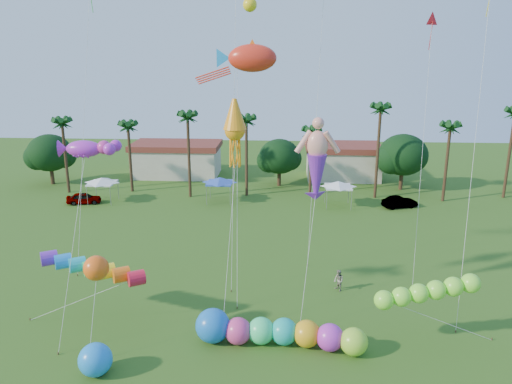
# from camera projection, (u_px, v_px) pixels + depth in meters

# --- Properties ---
(tree_line) EXTENTS (69.46, 8.91, 11.00)m
(tree_line) POSITION_uv_depth(u_px,v_px,m) (299.00, 156.00, 65.28)
(tree_line) COLOR #3A2819
(tree_line) RESTS_ON ground
(buildings_row) EXTENTS (35.00, 7.00, 4.00)m
(buildings_row) POSITION_uv_depth(u_px,v_px,m) (251.00, 163.00, 72.05)
(buildings_row) COLOR beige
(buildings_row) RESTS_ON ground
(tent_row) EXTENTS (31.00, 4.00, 0.60)m
(tent_row) POSITION_uv_depth(u_px,v_px,m) (219.00, 181.00, 58.90)
(tent_row) COLOR white
(tent_row) RESTS_ON ground
(car_a) EXTENTS (4.21, 2.43, 1.35)m
(car_a) POSITION_uv_depth(u_px,v_px,m) (84.00, 198.00, 59.40)
(car_a) COLOR #4C4C54
(car_a) RESTS_ON ground
(car_b) EXTENTS (4.31, 2.63, 1.34)m
(car_b) POSITION_uv_depth(u_px,v_px,m) (400.00, 202.00, 57.88)
(car_b) COLOR #4C4C54
(car_b) RESTS_ON ground
(spectator_b) EXTENTS (0.95, 1.02, 1.67)m
(spectator_b) POSITION_uv_depth(u_px,v_px,m) (339.00, 281.00, 37.76)
(spectator_b) COLOR gray
(spectator_b) RESTS_ON ground
(caterpillar_inflatable) EXTENTS (10.66, 2.93, 2.17)m
(caterpillar_inflatable) POSITION_uv_depth(u_px,v_px,m) (274.00, 332.00, 30.73)
(caterpillar_inflatable) COLOR #DD3A85
(caterpillar_inflatable) RESTS_ON ground
(blue_ball) EXTENTS (1.90, 1.90, 1.90)m
(blue_ball) POSITION_uv_depth(u_px,v_px,m) (95.00, 360.00, 27.92)
(blue_ball) COLOR #1A83EB
(blue_ball) RESTS_ON ground
(rainbow_tube) EXTENTS (9.47, 3.50, 3.99)m
(rainbow_tube) POSITION_uv_depth(u_px,v_px,m) (108.00, 277.00, 32.27)
(rainbow_tube) COLOR red
(rainbow_tube) RESTS_ON ground
(green_worm) EXTENTS (10.45, 2.17, 3.86)m
(green_worm) POSITION_uv_depth(u_px,v_px,m) (384.00, 300.00, 30.02)
(green_worm) COLOR #88FE38
(green_worm) RESTS_ON ground
(orange_ball_kite) EXTENTS (1.98, 2.91, 5.97)m
(orange_ball_kite) POSITION_uv_depth(u_px,v_px,m) (96.00, 268.00, 29.52)
(orange_ball_kite) COLOR #FF5E14
(orange_ball_kite) RESTS_ON ground
(merman_kite) EXTENTS (2.68, 5.15, 12.96)m
(merman_kite) POSITION_uv_depth(u_px,v_px,m) (317.00, 165.00, 33.31)
(merman_kite) COLOR #F39A8A
(merman_kite) RESTS_ON ground
(fish_kite) EXTENTS (5.40, 6.31, 18.20)m
(fish_kite) POSITION_uv_depth(u_px,v_px,m) (252.00, 58.00, 35.44)
(fish_kite) COLOR red
(fish_kite) RESTS_ON ground
(squid_kite) EXTENTS (2.02, 5.32, 14.75)m
(squid_kite) POSITION_uv_depth(u_px,v_px,m) (235.00, 131.00, 32.63)
(squid_kite) COLOR orange
(squid_kite) RESTS_ON ground
(lobster_kite) EXTENTS (4.12, 5.72, 12.51)m
(lobster_kite) POSITION_uv_depth(u_px,v_px,m) (84.00, 149.00, 30.90)
(lobster_kite) COLOR #B828C8
(lobster_kite) RESTS_ON ground
(delta_kite_red) EXTENTS (1.31, 4.22, 20.39)m
(delta_kite_red) POSITION_uv_depth(u_px,v_px,m) (432.00, 25.00, 36.50)
(delta_kite_red) COLOR red
(delta_kite_red) RESTS_ON ground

